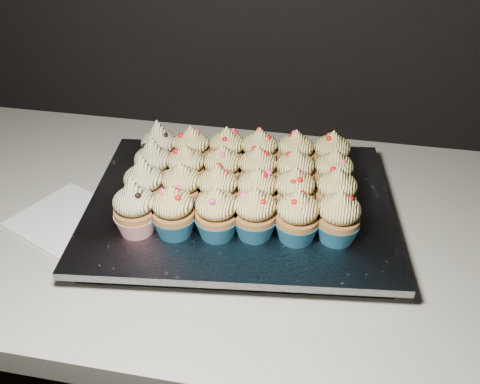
% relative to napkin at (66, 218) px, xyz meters
% --- Properties ---
extents(cabinet, '(2.40, 0.60, 0.86)m').
position_rel_napkin_xyz_m(cabinet, '(0.13, 0.06, -0.47)').
color(cabinet, black).
rests_on(cabinet, ground).
extents(worktop, '(2.44, 0.64, 0.04)m').
position_rel_napkin_xyz_m(worktop, '(0.13, 0.06, -0.02)').
color(worktop, beige).
rests_on(worktop, cabinet).
extents(napkin, '(0.19, 0.19, 0.00)m').
position_rel_napkin_xyz_m(napkin, '(0.00, 0.00, 0.00)').
color(napkin, white).
rests_on(napkin, worktop).
extents(baking_tray, '(0.48, 0.39, 0.02)m').
position_rel_napkin_xyz_m(baking_tray, '(0.28, 0.06, 0.01)').
color(baking_tray, black).
rests_on(baking_tray, worktop).
extents(foil_lining, '(0.52, 0.43, 0.01)m').
position_rel_napkin_xyz_m(foil_lining, '(0.28, 0.06, 0.03)').
color(foil_lining, silver).
rests_on(foil_lining, baking_tray).
extents(cupcake_0, '(0.06, 0.06, 0.10)m').
position_rel_napkin_xyz_m(cupcake_0, '(0.14, -0.05, 0.07)').
color(cupcake_0, '#AC1725').
rests_on(cupcake_0, foil_lining).
extents(cupcake_1, '(0.06, 0.06, 0.08)m').
position_rel_napkin_xyz_m(cupcake_1, '(0.20, -0.04, 0.07)').
color(cupcake_1, '#1A597C').
rests_on(cupcake_1, foil_lining).
extents(cupcake_2, '(0.06, 0.06, 0.08)m').
position_rel_napkin_xyz_m(cupcake_2, '(0.26, -0.03, 0.07)').
color(cupcake_2, '#1A597C').
rests_on(cupcake_2, foil_lining).
extents(cupcake_3, '(0.06, 0.06, 0.08)m').
position_rel_napkin_xyz_m(cupcake_3, '(0.31, -0.02, 0.07)').
color(cupcake_3, '#1A597C').
rests_on(cupcake_3, foil_lining).
extents(cupcake_4, '(0.06, 0.06, 0.08)m').
position_rel_napkin_xyz_m(cupcake_4, '(0.37, -0.02, 0.07)').
color(cupcake_4, '#1A597C').
rests_on(cupcake_4, foil_lining).
extents(cupcake_5, '(0.06, 0.06, 0.08)m').
position_rel_napkin_xyz_m(cupcake_5, '(0.43, -0.01, 0.07)').
color(cupcake_5, '#1A597C').
rests_on(cupcake_5, foil_lining).
extents(cupcake_6, '(0.06, 0.06, 0.10)m').
position_rel_napkin_xyz_m(cupcake_6, '(0.14, 0.01, 0.07)').
color(cupcake_6, '#AC1725').
rests_on(cupcake_6, foil_lining).
extents(cupcake_7, '(0.06, 0.06, 0.08)m').
position_rel_napkin_xyz_m(cupcake_7, '(0.19, 0.02, 0.07)').
color(cupcake_7, '#1A597C').
rests_on(cupcake_7, foil_lining).
extents(cupcake_8, '(0.06, 0.06, 0.08)m').
position_rel_napkin_xyz_m(cupcake_8, '(0.25, 0.02, 0.07)').
color(cupcake_8, '#1A597C').
rests_on(cupcake_8, foil_lining).
extents(cupcake_9, '(0.06, 0.06, 0.08)m').
position_rel_napkin_xyz_m(cupcake_9, '(0.31, 0.03, 0.07)').
color(cupcake_9, '#1A597C').
rests_on(cupcake_9, foil_lining).
extents(cupcake_10, '(0.06, 0.06, 0.08)m').
position_rel_napkin_xyz_m(cupcake_10, '(0.36, 0.04, 0.07)').
color(cupcake_10, '#1A597C').
rests_on(cupcake_10, foil_lining).
extents(cupcake_11, '(0.06, 0.06, 0.08)m').
position_rel_napkin_xyz_m(cupcake_11, '(0.43, 0.05, 0.07)').
color(cupcake_11, '#1A597C').
rests_on(cupcake_11, foil_lining).
extents(cupcake_12, '(0.06, 0.06, 0.10)m').
position_rel_napkin_xyz_m(cupcake_12, '(0.13, 0.07, 0.07)').
color(cupcake_12, '#AC1725').
rests_on(cupcake_12, foil_lining).
extents(cupcake_13, '(0.06, 0.06, 0.08)m').
position_rel_napkin_xyz_m(cupcake_13, '(0.19, 0.08, 0.07)').
color(cupcake_13, '#1A597C').
rests_on(cupcake_13, foil_lining).
extents(cupcake_14, '(0.06, 0.06, 0.08)m').
position_rel_napkin_xyz_m(cupcake_14, '(0.24, 0.08, 0.07)').
color(cupcake_14, '#1A597C').
rests_on(cupcake_14, foil_lining).
extents(cupcake_15, '(0.06, 0.06, 0.08)m').
position_rel_napkin_xyz_m(cupcake_15, '(0.30, 0.09, 0.07)').
color(cupcake_15, '#1A597C').
rests_on(cupcake_15, foil_lining).
extents(cupcake_16, '(0.06, 0.06, 0.08)m').
position_rel_napkin_xyz_m(cupcake_16, '(0.36, 0.10, 0.07)').
color(cupcake_16, '#1A597C').
rests_on(cupcake_16, foil_lining).
extents(cupcake_17, '(0.06, 0.06, 0.08)m').
position_rel_napkin_xyz_m(cupcake_17, '(0.42, 0.11, 0.07)').
color(cupcake_17, '#1A597C').
rests_on(cupcake_17, foil_lining).
extents(cupcake_18, '(0.06, 0.06, 0.10)m').
position_rel_napkin_xyz_m(cupcake_18, '(0.12, 0.13, 0.07)').
color(cupcake_18, '#AC1725').
rests_on(cupcake_18, foil_lining).
extents(cupcake_19, '(0.06, 0.06, 0.08)m').
position_rel_napkin_xyz_m(cupcake_19, '(0.18, 0.13, 0.07)').
color(cupcake_19, '#1A597C').
rests_on(cupcake_19, foil_lining).
extents(cupcake_20, '(0.06, 0.06, 0.08)m').
position_rel_napkin_xyz_m(cupcake_20, '(0.24, 0.14, 0.07)').
color(cupcake_20, '#1A597C').
rests_on(cupcake_20, foil_lining).
extents(cupcake_21, '(0.06, 0.06, 0.08)m').
position_rel_napkin_xyz_m(cupcake_21, '(0.29, 0.15, 0.07)').
color(cupcake_21, '#1A597C').
rests_on(cupcake_21, foil_lining).
extents(cupcake_22, '(0.06, 0.06, 0.08)m').
position_rel_napkin_xyz_m(cupcake_22, '(0.35, 0.16, 0.07)').
color(cupcake_22, '#1A597C').
rests_on(cupcake_22, foil_lining).
extents(cupcake_23, '(0.06, 0.06, 0.08)m').
position_rel_napkin_xyz_m(cupcake_23, '(0.41, 0.16, 0.07)').
color(cupcake_23, '#1A597C').
rests_on(cupcake_23, foil_lining).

